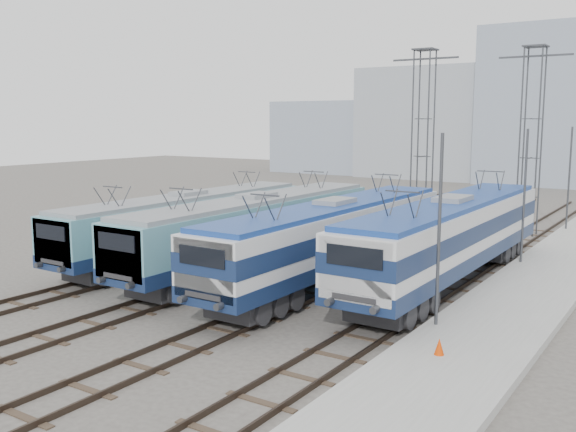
# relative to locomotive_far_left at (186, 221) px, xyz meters

# --- Properties ---
(ground) EXTENTS (160.00, 160.00, 0.00)m
(ground) POSITION_rel_locomotive_far_left_xyz_m (6.75, -6.02, -2.14)
(ground) COLOR #514C47
(platform) EXTENTS (4.00, 70.00, 0.30)m
(platform) POSITION_rel_locomotive_far_left_xyz_m (16.95, 1.98, -1.99)
(platform) COLOR #9E9E99
(platform) RESTS_ON ground
(locomotive_far_left) EXTENTS (2.72, 17.14, 3.23)m
(locomotive_far_left) POSITION_rel_locomotive_far_left_xyz_m (0.00, 0.00, 0.00)
(locomotive_far_left) COLOR #142448
(locomotive_far_left) RESTS_ON ground
(locomotive_center_left) EXTENTS (2.84, 17.95, 3.38)m
(locomotive_center_left) POSITION_rel_locomotive_far_left_xyz_m (4.50, -0.02, 0.09)
(locomotive_center_left) COLOR #142448
(locomotive_center_left) RESTS_ON ground
(locomotive_center_right) EXTENTS (2.87, 18.18, 3.42)m
(locomotive_center_right) POSITION_rel_locomotive_far_left_xyz_m (9.00, -0.19, 0.17)
(locomotive_center_right) COLOR #142448
(locomotive_center_right) RESTS_ON ground
(locomotive_far_right) EXTENTS (2.99, 18.90, 3.55)m
(locomotive_far_right) POSITION_rel_locomotive_far_left_xyz_m (13.50, 2.52, 0.26)
(locomotive_far_right) COLOR #142448
(locomotive_far_right) RESTS_ON ground
(catenary_tower_west) EXTENTS (4.50, 1.20, 12.00)m
(catenary_tower_west) POSITION_rel_locomotive_far_left_xyz_m (6.75, 15.98, 4.50)
(catenary_tower_west) COLOR #3F4247
(catenary_tower_west) RESTS_ON ground
(catenary_tower_east) EXTENTS (4.50, 1.20, 12.00)m
(catenary_tower_east) POSITION_rel_locomotive_far_left_xyz_m (13.25, 17.98, 4.50)
(catenary_tower_east) COLOR #3F4247
(catenary_tower_east) RESTS_ON ground
(mast_front) EXTENTS (0.12, 0.12, 7.00)m
(mast_front) POSITION_rel_locomotive_far_left_xyz_m (15.35, -4.02, 1.36)
(mast_front) COLOR #3F4247
(mast_front) RESTS_ON ground
(mast_mid) EXTENTS (0.12, 0.12, 7.00)m
(mast_mid) POSITION_rel_locomotive_far_left_xyz_m (15.35, 7.98, 1.36)
(mast_mid) COLOR #3F4247
(mast_mid) RESTS_ON ground
(mast_rear) EXTENTS (0.12, 0.12, 7.00)m
(mast_rear) POSITION_rel_locomotive_far_left_xyz_m (15.35, 19.98, 1.36)
(mast_rear) COLOR #3F4247
(mast_rear) RESTS_ON ground
(safety_cone) EXTENTS (0.31, 0.31, 0.52)m
(safety_cone) POSITION_rel_locomotive_far_left_xyz_m (16.49, -6.80, -1.58)
(safety_cone) COLOR #D53802
(safety_cone) RESTS_ON platform
(building_west) EXTENTS (18.00, 12.00, 14.00)m
(building_west) POSITION_rel_locomotive_far_left_xyz_m (-7.25, 55.98, 4.86)
(building_west) COLOR #939BA4
(building_west) RESTS_ON ground
(building_far_west) EXTENTS (14.00, 10.00, 10.00)m
(building_far_west) POSITION_rel_locomotive_far_left_xyz_m (-23.25, 55.98, 2.86)
(building_far_west) COLOR #8995A7
(building_far_west) RESTS_ON ground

